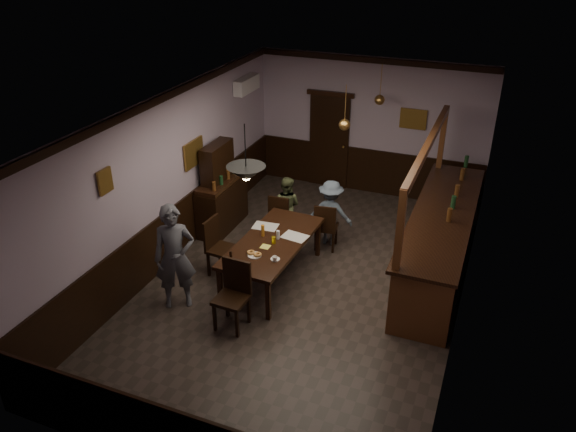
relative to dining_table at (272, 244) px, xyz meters
The scene contains 31 objects.
room 0.99m from the dining_table, ahead, with size 5.01×8.01×3.01m.
dining_table is the anchor object (origin of this frame).
chair_far_left 1.36m from the dining_table, 106.77° to the left, with size 0.42×0.42×0.94m.
chair_far_right 1.37m from the dining_table, 67.58° to the left, with size 0.45×0.45×0.93m.
chair_near 1.32m from the dining_table, 92.47° to the right, with size 0.48×0.48×1.07m.
chair_side 0.96m from the dining_table, behind, with size 0.47×0.47×1.03m.
person_standing 1.64m from the dining_table, 132.47° to the right, with size 0.63×0.42×1.74m, color #4E5059.
person_seated_left 1.62m from the dining_table, 103.75° to the left, with size 0.57×0.45×1.18m, color #4D5734.
person_seated_right 1.61m from the dining_table, 71.37° to the left, with size 0.82×0.47×1.27m, color #4E5E70.
newspaper_left 0.50m from the dining_table, 127.16° to the left, with size 0.42×0.30×0.01m, color silver.
newspaper_right 0.40m from the dining_table, 40.35° to the left, with size 0.42×0.30×0.01m, color silver.
napkin 0.24m from the dining_table, 96.38° to the right, with size 0.15×0.15×0.00m, color #E9E956.
saucer 0.59m from the dining_table, 62.15° to the right, with size 0.15×0.15×0.01m, color white.
coffee_cup 0.65m from the dining_table, 63.02° to the right, with size 0.08×0.08×0.07m, color white.
pastry_plate 0.55m from the dining_table, 97.51° to the right, with size 0.22×0.22×0.01m, color white.
pastry_ring_a 0.55m from the dining_table, 105.36° to the right, with size 0.13×0.13×0.04m, color #C68C47.
pastry_ring_b 0.55m from the dining_table, 92.03° to the right, with size 0.13×0.13×0.04m, color #C68C47.
soda_can 0.16m from the dining_table, 52.98° to the right, with size 0.07×0.07×0.12m, color yellow.
beer_glass 0.28m from the dining_table, 157.06° to the left, with size 0.06×0.06×0.20m, color #BF721E.
water_glass 0.18m from the dining_table, 54.26° to the left, with size 0.06×0.06×0.15m, color silver.
pepper_mill 0.86m from the dining_table, 116.22° to the right, with size 0.04×0.04×0.14m, color black.
sideboard 2.11m from the dining_table, 141.53° to the left, with size 0.47×1.32×1.75m.
bar_counter 2.88m from the dining_table, 27.69° to the left, with size 0.98×4.20×2.36m.
door_back 4.04m from the dining_table, 94.89° to the left, with size 0.90×0.06×2.10m, color black.
ac_unit 3.89m from the dining_table, 121.67° to the left, with size 0.20×0.85×0.30m.
picture_left_small 2.86m from the dining_table, 140.91° to the right, with size 0.04×0.28×0.36m.
picture_left_large 2.32m from the dining_table, 155.82° to the left, with size 0.04×0.62×0.48m.
picture_back 4.41m from the dining_table, 70.05° to the left, with size 0.55×0.04×0.42m.
pendant_iron 1.78m from the dining_table, 92.44° to the right, with size 0.56×0.56×0.84m.
pendant_brass_mid 2.42m from the dining_table, 68.68° to the left, with size 0.20×0.20×0.81m.
pendant_brass_far 3.86m from the dining_table, 75.86° to the left, with size 0.20×0.20×0.81m.
Camera 1 is at (2.67, -7.38, 5.43)m, focal length 35.00 mm.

